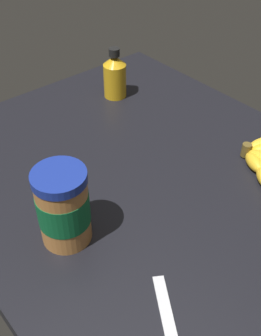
# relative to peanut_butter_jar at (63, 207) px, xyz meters

# --- Properties ---
(ground_plane) EXTENTS (0.88, 0.75, 0.04)m
(ground_plane) POSITION_rel_peanut_butter_jar_xyz_m (0.05, -0.22, -0.09)
(ground_plane) COLOR black
(peanut_butter_jar) EXTENTS (0.09, 0.09, 0.14)m
(peanut_butter_jar) POSITION_rel_peanut_butter_jar_xyz_m (0.00, 0.00, 0.00)
(peanut_butter_jar) COLOR #B27238
(peanut_butter_jar) RESTS_ON ground_plane
(honey_bottle) EXTENTS (0.06, 0.06, 0.13)m
(honey_bottle) POSITION_rel_peanut_butter_jar_xyz_m (0.32, -0.36, -0.01)
(honey_bottle) COLOR gold
(honey_bottle) RESTS_ON ground_plane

